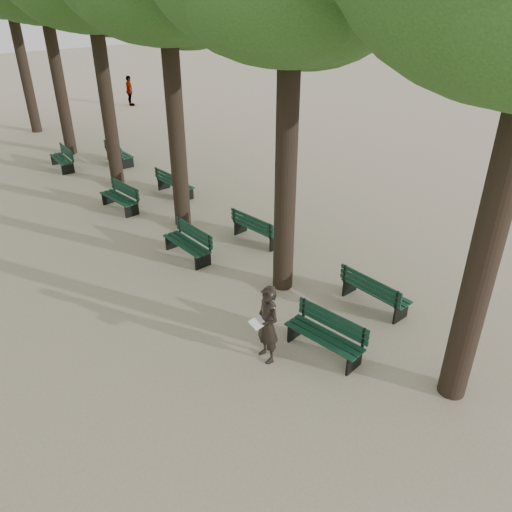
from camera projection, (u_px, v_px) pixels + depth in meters
ground at (324, 369)px, 10.35m from camera, size 120.00×120.00×0.00m
bench_left_0 at (324, 343)px, 10.68m from camera, size 0.80×1.86×0.92m
bench_left_1 at (187, 249)px, 14.45m from camera, size 0.61×1.81×0.92m
bench_left_2 at (120, 202)px, 17.50m from camera, size 0.73×1.84×0.92m
bench_left_3 at (62, 163)px, 21.35m from camera, size 0.69×1.83×0.92m
bench_right_0 at (375, 297)px, 12.26m from camera, size 0.61×1.81×0.92m
bench_right_1 at (258, 233)px, 15.38m from camera, size 0.74×1.85×0.92m
bench_right_2 at (175, 188)px, 18.77m from camera, size 0.68×1.83×0.92m
bench_right_3 at (120, 157)px, 22.02m from camera, size 0.58×1.80×0.92m
man_with_map at (267, 325)px, 10.24m from camera, size 0.66×0.75×1.77m
pedestrian_c at (130, 91)px, 32.09m from camera, size 0.61×1.15×1.87m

